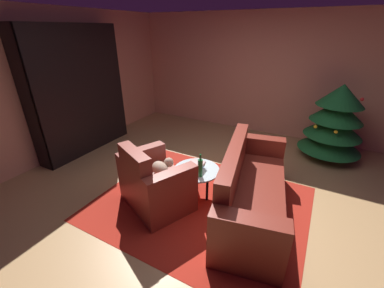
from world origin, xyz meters
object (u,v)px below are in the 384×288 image
object	(u,v)px
couch_red	(250,190)
coffee_table	(197,172)
bookshelf_unit	(84,91)
armchair_red	(155,184)
bottle_on_table	(200,168)
decorated_tree	(335,122)
book_stack_on_table	(196,165)

from	to	relation	value
couch_red	coffee_table	world-z (taller)	couch_red
bookshelf_unit	armchair_red	distance (m)	2.49
coffee_table	bottle_on_table	world-z (taller)	bottle_on_table
bookshelf_unit	decorated_tree	world-z (taller)	bookshelf_unit
couch_red	decorated_tree	world-z (taller)	decorated_tree
armchair_red	coffee_table	bearing A→B (deg)	45.19
couch_red	book_stack_on_table	bearing A→B (deg)	-175.95
bookshelf_unit	armchair_red	size ratio (longest dim) A/B	2.02
bookshelf_unit	book_stack_on_table	size ratio (longest dim) A/B	10.22
coffee_table	bottle_on_table	size ratio (longest dim) A/B	1.96
bookshelf_unit	coffee_table	bearing A→B (deg)	-10.27
couch_red	bottle_on_table	world-z (taller)	couch_red
bottle_on_table	decorated_tree	xyz separation A→B (m)	(1.47, 2.33, 0.11)
couch_red	coffee_table	distance (m)	0.74
bookshelf_unit	book_stack_on_table	world-z (taller)	bookshelf_unit
bottle_on_table	decorated_tree	bearing A→B (deg)	57.68
book_stack_on_table	bookshelf_unit	bearing A→B (deg)	169.99
book_stack_on_table	bottle_on_table	world-z (taller)	bottle_on_table
armchair_red	decorated_tree	distance (m)	3.31
bottle_on_table	decorated_tree	distance (m)	2.75
bookshelf_unit	couch_red	xyz separation A→B (m)	(3.33, -0.40, -0.83)
book_stack_on_table	bottle_on_table	size ratio (longest dim) A/B	0.69
bottle_on_table	decorated_tree	size ratio (longest dim) A/B	0.24
couch_red	coffee_table	size ratio (longest dim) A/B	3.43
couch_red	bottle_on_table	bearing A→B (deg)	-162.55
bookshelf_unit	bottle_on_table	distance (m)	2.84
book_stack_on_table	bottle_on_table	distance (m)	0.21
couch_red	book_stack_on_table	world-z (taller)	couch_red
bookshelf_unit	armchair_red	world-z (taller)	bookshelf_unit
bookshelf_unit	book_stack_on_table	distance (m)	2.70
couch_red	coffee_table	xyz separation A→B (m)	(-0.74, -0.07, 0.09)
armchair_red	decorated_tree	xyz separation A→B (m)	(2.00, 2.61, 0.36)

